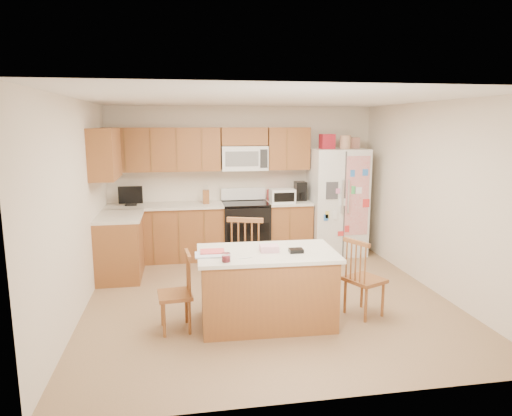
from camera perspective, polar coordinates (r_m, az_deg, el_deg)
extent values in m
plane|color=olive|center=(5.99, 1.41, -11.15)|extent=(4.50, 4.50, 0.00)
cube|color=beige|center=(7.85, -1.69, 3.46)|extent=(4.50, 0.10, 2.50)
cube|color=beige|center=(3.52, 8.55, -5.41)|extent=(4.50, 0.10, 2.50)
cube|color=beige|center=(5.67, -21.44, 0.02)|extent=(0.10, 4.50, 2.50)
cube|color=beige|center=(6.47, 21.43, 1.23)|extent=(0.10, 4.50, 2.50)
cube|color=white|center=(5.58, 1.53, 13.48)|extent=(4.50, 4.50, 0.04)
cube|color=#975B25|center=(7.63, -11.19, -3.13)|extent=(1.87, 0.60, 0.88)
cube|color=#975B25|center=(7.84, 4.02, -2.59)|extent=(0.72, 0.60, 0.88)
cube|color=#975B25|center=(6.93, -16.62, -4.76)|extent=(0.60, 0.95, 0.88)
cube|color=beige|center=(7.52, -11.31, 0.26)|extent=(1.87, 0.64, 0.04)
cube|color=beige|center=(7.74, 4.08, 0.71)|extent=(0.72, 0.64, 0.04)
cube|color=beige|center=(6.82, -16.73, -1.02)|extent=(0.64, 0.95, 0.04)
cube|color=#975B25|center=(7.57, -11.61, 7.17)|extent=(1.85, 0.33, 0.70)
cube|color=#975B25|center=(7.78, 3.98, 7.44)|extent=(0.70, 0.33, 0.70)
cube|color=#975B25|center=(7.63, -1.55, 8.95)|extent=(0.76, 0.33, 0.29)
cube|color=#975B25|center=(6.73, -18.37, 6.47)|extent=(0.33, 0.95, 0.70)
cube|color=brown|center=(7.44, -16.11, 6.92)|extent=(0.02, 0.01, 0.66)
cube|color=brown|center=(7.37, -15.80, -3.80)|extent=(0.02, 0.01, 0.84)
cube|color=brown|center=(7.40, -13.01, 7.05)|extent=(0.02, 0.01, 0.66)
cube|color=brown|center=(7.34, -12.69, -3.72)|extent=(0.02, 0.01, 0.84)
cube|color=brown|center=(7.39, -9.89, 7.16)|extent=(0.02, 0.01, 0.66)
cube|color=brown|center=(7.33, -9.56, -3.64)|extent=(0.02, 0.01, 0.84)
cube|color=brown|center=(7.40, -6.77, 7.24)|extent=(0.01, 0.01, 0.66)
cube|color=brown|center=(7.34, -6.43, -3.54)|extent=(0.01, 0.01, 0.84)
cube|color=brown|center=(7.60, 3.91, 7.37)|extent=(0.01, 0.01, 0.66)
cube|color=brown|center=(7.54, 4.27, -3.12)|extent=(0.01, 0.01, 0.84)
cube|color=white|center=(7.62, -1.51, 6.27)|extent=(0.76, 0.38, 0.40)
cube|color=slate|center=(7.42, -1.76, 6.16)|extent=(0.54, 0.01, 0.24)
cube|color=#262626|center=(7.48, 0.99, 6.19)|extent=(0.12, 0.01, 0.30)
cube|color=#975B25|center=(7.52, -6.28, 1.40)|extent=(0.10, 0.14, 0.22)
cube|color=black|center=(7.58, -15.36, 0.40)|extent=(0.18, 0.12, 0.02)
cube|color=black|center=(7.56, -15.41, 1.59)|extent=(0.38, 0.03, 0.28)
cube|color=red|center=(7.77, 2.78, 1.59)|extent=(0.35, 0.22, 0.18)
cube|color=white|center=(7.55, 3.31, 1.52)|extent=(0.40, 0.28, 0.23)
cube|color=black|center=(7.41, 3.55, 1.35)|extent=(0.34, 0.01, 0.15)
cube|color=black|center=(7.82, 5.56, 2.13)|extent=(0.18, 0.22, 0.32)
cylinder|color=black|center=(7.76, 5.68, 1.55)|extent=(0.12, 0.12, 0.12)
cube|color=black|center=(7.68, -1.33, -2.84)|extent=(0.76, 0.64, 0.88)
cube|color=black|center=(7.37, -0.96, -3.56)|extent=(0.68, 0.01, 0.42)
cube|color=black|center=(7.59, -1.34, 0.58)|extent=(0.76, 0.64, 0.03)
cube|color=white|center=(7.82, -1.62, 1.81)|extent=(0.76, 0.10, 0.20)
cube|color=white|center=(7.91, 10.04, 0.80)|extent=(0.90, 0.75, 1.80)
cube|color=#4C4C4C|center=(7.56, 11.00, 0.32)|extent=(0.02, 0.01, 1.75)
cube|color=silver|center=(7.50, 10.75, 1.40)|extent=(0.02, 0.03, 0.55)
cube|color=silver|center=(7.53, 11.46, 1.42)|extent=(0.02, 0.03, 0.55)
cube|color=#3F3F44|center=(7.45, 9.48, 2.16)|extent=(0.20, 0.01, 0.28)
cube|color=#D84C59|center=(7.61, 12.46, 1.47)|extent=(0.42, 0.01, 1.30)
cube|color=maroon|center=(7.74, 8.87, 8.22)|extent=(0.22, 0.22, 0.24)
cylinder|color=tan|center=(7.80, 11.10, 8.09)|extent=(0.18, 0.18, 0.22)
cube|color=tan|center=(7.98, 11.99, 7.97)|extent=(0.18, 0.20, 0.18)
cube|color=#975B25|center=(5.16, 1.35, -10.09)|extent=(1.46, 0.85, 0.79)
cube|color=beige|center=(5.03, 1.37, -5.67)|extent=(1.54, 0.93, 0.04)
cylinder|color=maroon|center=(4.66, -3.76, -6.36)|extent=(0.08, 0.08, 0.06)
cylinder|color=white|center=(4.66, -3.76, -6.18)|extent=(0.09, 0.09, 0.09)
cube|color=#FFB6C7|center=(5.02, 1.66, -5.06)|extent=(0.20, 0.16, 0.07)
cube|color=black|center=(5.00, 5.02, -5.32)|extent=(0.15, 0.12, 0.04)
cube|color=white|center=(4.90, -5.88, -5.83)|extent=(0.31, 0.25, 0.01)
cube|color=#D84C4C|center=(4.98, -5.48, -5.41)|extent=(0.27, 0.21, 0.01)
cylinder|color=white|center=(4.77, -1.31, -6.26)|extent=(0.14, 0.05, 0.01)
cube|color=#975B25|center=(5.06, -10.10, -10.66)|extent=(0.39, 0.40, 0.04)
cylinder|color=#975B25|center=(5.27, -11.64, -12.28)|extent=(0.03, 0.03, 0.38)
cylinder|color=#975B25|center=(4.99, -11.41, -13.59)|extent=(0.03, 0.03, 0.38)
cylinder|color=#975B25|center=(5.29, -8.72, -12.10)|extent=(0.03, 0.03, 0.38)
cylinder|color=#975B25|center=(5.01, -8.31, -13.38)|extent=(0.03, 0.03, 0.38)
cylinder|color=#975B25|center=(5.12, -8.64, -7.63)|extent=(0.02, 0.02, 0.42)
cylinder|color=#975B25|center=(5.06, -8.55, -7.86)|extent=(0.02, 0.02, 0.42)
cylinder|color=#975B25|center=(5.00, -8.46, -8.09)|extent=(0.02, 0.02, 0.42)
cylinder|color=#975B25|center=(4.94, -8.36, -8.33)|extent=(0.02, 0.02, 0.42)
cylinder|color=#975B25|center=(4.87, -8.27, -8.58)|extent=(0.02, 0.02, 0.42)
cube|color=#975B25|center=(4.94, -8.52, -5.76)|extent=(0.07, 0.35, 0.04)
cube|color=#975B25|center=(5.86, -1.04, -6.46)|extent=(0.58, 0.57, 0.05)
cylinder|color=#975B25|center=(6.07, 1.02, -8.44)|extent=(0.04, 0.04, 0.48)
cylinder|color=#975B25|center=(6.13, -2.53, -8.26)|extent=(0.04, 0.04, 0.48)
cylinder|color=#975B25|center=(5.76, 0.57, -9.51)|extent=(0.04, 0.04, 0.48)
cylinder|color=#975B25|center=(5.82, -3.17, -9.31)|extent=(0.04, 0.04, 0.48)
cylinder|color=#975B25|center=(5.57, 0.32, -4.25)|extent=(0.02, 0.02, 0.53)
cylinder|color=#975B25|center=(5.59, -0.53, -4.22)|extent=(0.02, 0.02, 0.53)
cylinder|color=#975B25|center=(5.60, -1.37, -4.18)|extent=(0.02, 0.02, 0.53)
cylinder|color=#975B25|center=(5.61, -2.22, -4.15)|extent=(0.02, 0.02, 0.53)
cylinder|color=#975B25|center=(5.63, -3.05, -4.11)|extent=(0.02, 0.02, 0.53)
cube|color=#975B25|center=(5.54, -1.38, -1.50)|extent=(0.44, 0.18, 0.06)
cube|color=#975B25|center=(5.50, 13.41, -8.72)|extent=(0.51, 0.52, 0.04)
cylinder|color=#975B25|center=(5.58, 15.56, -10.98)|extent=(0.03, 0.03, 0.41)
cylinder|color=#975B25|center=(5.78, 13.09, -10.12)|extent=(0.03, 0.03, 0.41)
cylinder|color=#975B25|center=(5.38, 13.56, -11.71)|extent=(0.03, 0.03, 0.41)
cylinder|color=#975B25|center=(5.58, 11.08, -10.78)|extent=(0.03, 0.03, 0.41)
cylinder|color=#975B25|center=(5.22, 13.49, -6.93)|extent=(0.02, 0.02, 0.45)
cylinder|color=#975B25|center=(5.27, 12.91, -6.76)|extent=(0.02, 0.02, 0.45)
cylinder|color=#975B25|center=(5.31, 12.35, -6.58)|extent=(0.02, 0.02, 0.45)
cylinder|color=#975B25|center=(5.36, 11.80, -6.41)|extent=(0.02, 0.02, 0.45)
cylinder|color=#975B25|center=(5.41, 11.25, -6.24)|extent=(0.02, 0.02, 0.45)
cube|color=#975B25|center=(5.25, 12.45, -4.21)|extent=(0.19, 0.36, 0.05)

